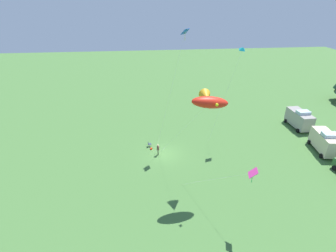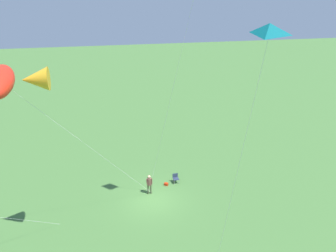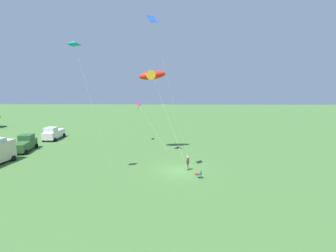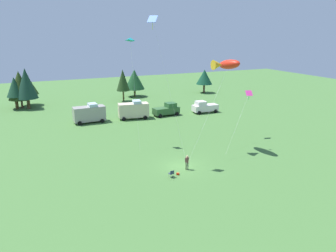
# 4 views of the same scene
# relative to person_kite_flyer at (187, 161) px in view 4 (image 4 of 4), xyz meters

# --- Properties ---
(ground_plane) EXTENTS (160.00, 160.00, 0.00)m
(ground_plane) POSITION_rel_person_kite_flyer_xyz_m (-0.11, 1.00, -1.02)
(ground_plane) COLOR #437035
(person_kite_flyer) EXTENTS (0.52, 0.35, 1.74)m
(person_kite_flyer) POSITION_rel_person_kite_flyer_xyz_m (0.00, 0.00, 0.00)
(person_kite_flyer) COLOR #4A5538
(person_kite_flyer) RESTS_ON ground
(folding_chair) EXTENTS (0.51, 0.51, 0.82)m
(folding_chair) POSITION_rel_person_kite_flyer_xyz_m (-2.51, -1.20, -0.53)
(folding_chair) COLOR #2A354E
(folding_chair) RESTS_ON ground
(backpack_on_grass) EXTENTS (0.39, 0.37, 0.22)m
(backpack_on_grass) POSITION_rel_person_kite_flyer_xyz_m (-1.61, -0.92, -0.91)
(backpack_on_grass) COLOR red
(backpack_on_grass) RESTS_ON ground
(van_motorhome_grey) EXTENTS (5.45, 2.72, 3.34)m
(van_motorhome_grey) POSITION_rel_person_kite_flyer_xyz_m (-6.30, 25.15, 0.62)
(van_motorhome_grey) COLOR #9E968F
(van_motorhome_grey) RESTS_ON ground
(van_camper_beige) EXTENTS (5.67, 3.25, 3.34)m
(van_camper_beige) POSITION_rel_person_kite_flyer_xyz_m (1.60, 24.54, 0.62)
(van_camper_beige) COLOR beige
(van_camper_beige) RESTS_ON ground
(truck_green_flatbed) EXTENTS (5.17, 2.81, 2.34)m
(truck_green_flatbed) POSITION_rel_person_kite_flyer_xyz_m (8.12, 24.28, 0.08)
(truck_green_flatbed) COLOR #325D2F
(truck_green_flatbed) RESTS_ON ground
(truck_white_pickup) EXTENTS (5.06, 2.53, 2.34)m
(truck_white_pickup) POSITION_rel_person_kite_flyer_xyz_m (15.74, 23.30, 0.08)
(truck_white_pickup) COLOR silver
(truck_white_pickup) RESTS_ON ground
(treeline_distant) EXTENTS (48.26, 8.23, 8.36)m
(treeline_distant) POSITION_rel_person_kite_flyer_xyz_m (-5.92, 42.53, 3.62)
(treeline_distant) COLOR #43311C
(treeline_distant) RESTS_ON ground
(kite_large_fish) EXTENTS (9.83, 6.85, 12.17)m
(kite_large_fish) POSITION_rel_person_kite_flyer_xyz_m (7.95, 4.77, 10.29)
(kite_large_fish) COLOR red
(kite_large_fish) RESTS_ON ground
(kite_diamond_rainbow) EXTENTS (7.67, 5.67, 6.99)m
(kite_diamond_rainbow) POSITION_rel_person_kite_flyer_xyz_m (13.87, 7.47, 5.43)
(kite_diamond_rainbow) COLOR #D5358F
(kite_diamond_rainbow) RESTS_ON ground
(kite_diamond_blue) EXTENTS (3.12, 5.00, 17.10)m
(kite_diamond_blue) POSITION_rel_person_kite_flyer_xyz_m (-2.43, 3.77, 15.08)
(kite_diamond_blue) COLOR blue
(kite_diamond_blue) RESTS_ON ground
(kite_delta_teal) EXTENTS (1.33, 4.45, 14.72)m
(kite_delta_teal) POSITION_rel_person_kite_flyer_xyz_m (-2.61, 11.87, 13.34)
(kite_delta_teal) COLOR #10838F
(kite_delta_teal) RESTS_ON ground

